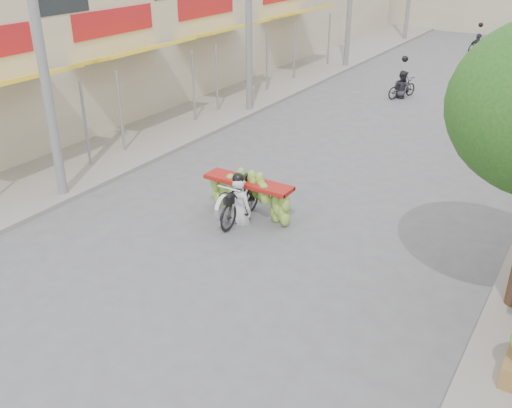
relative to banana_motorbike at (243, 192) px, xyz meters
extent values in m
plane|color=#58595E|center=(0.73, -4.40, -0.71)|extent=(120.00, 120.00, 0.00)
cube|color=gray|center=(-6.27, 10.60, -0.65)|extent=(4.00, 60.00, 0.12)
cube|color=#BCAF95|center=(-11.27, 9.60, 2.29)|extent=(8.00, 40.00, 6.00)
cube|color=gold|center=(-6.39, -1.40, 2.04)|extent=(1.77, 4.00, 0.53)
cylinder|color=slate|center=(-5.57, 0.40, 0.57)|extent=(0.08, 0.08, 2.55)
cube|color=gold|center=(-6.39, 3.60, 2.04)|extent=(1.77, 4.00, 0.53)
cylinder|color=slate|center=(-5.57, 1.80, 0.57)|extent=(0.08, 0.08, 2.55)
cylinder|color=slate|center=(-5.57, 5.40, 0.57)|extent=(0.08, 0.08, 2.55)
cube|color=#A4151D|center=(-7.27, 3.60, 2.89)|extent=(0.10, 3.50, 0.80)
cube|color=gold|center=(-6.39, 8.60, 2.04)|extent=(1.77, 4.00, 0.53)
cylinder|color=slate|center=(-5.57, 6.80, 0.57)|extent=(0.08, 0.08, 2.55)
cylinder|color=slate|center=(-5.57, 10.40, 0.57)|extent=(0.08, 0.08, 2.55)
cube|color=#A4151D|center=(-7.27, 8.60, 2.89)|extent=(0.10, 3.50, 0.80)
cube|color=gold|center=(-6.39, 14.60, 2.04)|extent=(1.77, 4.00, 0.53)
cylinder|color=slate|center=(-5.57, 12.80, 0.57)|extent=(0.08, 0.08, 2.55)
cylinder|color=slate|center=(-5.57, 16.40, 0.57)|extent=(0.08, 0.08, 2.55)
cylinder|color=slate|center=(-4.67, -1.40, 3.29)|extent=(0.24, 0.24, 8.00)
cylinder|color=slate|center=(-4.67, 7.60, 3.29)|extent=(0.24, 0.24, 8.00)
imported|color=black|center=(0.00, -0.11, -0.15)|extent=(0.67, 1.92, 1.11)
cylinder|color=silver|center=(0.00, -0.76, -0.09)|extent=(0.10, 0.66, 0.66)
cube|color=black|center=(0.00, -0.66, 0.09)|extent=(0.28, 0.22, 0.22)
cylinder|color=silver|center=(0.00, -0.56, 0.31)|extent=(0.60, 0.05, 0.05)
cube|color=maroon|center=(0.00, 0.24, 0.17)|extent=(2.23, 0.55, 0.10)
imported|color=silver|center=(0.00, -0.16, 0.45)|extent=(0.62, 0.46, 1.73)
sphere|color=black|center=(0.00, -0.19, 1.29)|extent=(0.28, 0.28, 0.28)
imported|color=black|center=(-0.43, 12.62, -0.30)|extent=(1.06, 1.57, 0.83)
imported|color=#2D2B34|center=(-0.43, 12.62, 0.42)|extent=(0.92, 0.75, 1.65)
sphere|color=black|center=(-0.43, 12.62, 0.87)|extent=(0.26, 0.26, 0.26)
imported|color=black|center=(2.76, 16.72, -0.27)|extent=(0.48, 1.52, 0.88)
imported|color=#2D2B34|center=(2.76, 16.72, 0.42)|extent=(1.07, 0.59, 1.65)
sphere|color=black|center=(2.76, 16.72, 0.87)|extent=(0.26, 0.26, 0.26)
imported|color=black|center=(0.14, 23.49, -0.21)|extent=(1.14, 1.88, 1.00)
imported|color=#2D2B34|center=(0.14, 23.49, 0.42)|extent=(1.08, 0.80, 1.65)
sphere|color=black|center=(0.14, 23.49, 0.87)|extent=(0.26, 0.26, 0.26)
camera|label=1|loc=(6.69, -10.18, 5.60)|focal=40.00mm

